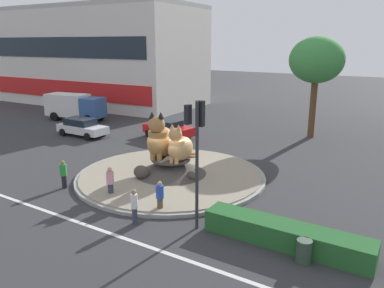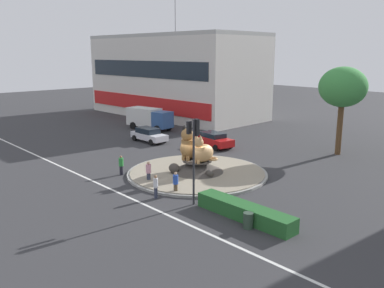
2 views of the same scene
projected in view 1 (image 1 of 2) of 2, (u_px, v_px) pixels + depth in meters
name	position (u px, v px, depth m)	size (l,w,h in m)	color
ground_plane	(171.00, 177.00, 22.59)	(160.00, 160.00, 0.00)	#333335
lane_centreline	(80.00, 223.00, 16.84)	(112.00, 0.20, 0.01)	silver
roundabout_island	(171.00, 172.00, 22.49)	(11.12, 11.12, 1.19)	gray
cat_statue_tabby	(160.00, 140.00, 22.30)	(2.14, 3.03, 2.79)	#9E703D
cat_statue_calico	(180.00, 147.00, 21.58)	(1.43, 2.27, 2.20)	tan
traffic_light_mast	(197.00, 137.00, 15.46)	(0.73, 0.51, 5.50)	#2D2D33
shophouse_block	(96.00, 56.00, 49.63)	(27.90, 13.18, 17.73)	silver
clipped_hedge_strip	(285.00, 235.00, 14.88)	(6.61, 1.20, 0.90)	#235B28
broadleaf_tree_behind_island	(317.00, 61.00, 30.49)	(4.37, 4.37, 8.24)	brown
pedestrian_blue_shirt	(160.00, 196.00, 17.69)	(0.37, 0.37, 1.57)	brown
pedestrian_white_shirt	(134.00, 206.00, 16.59)	(0.31, 0.31, 1.59)	#33384C
pedestrian_pink_shirt	(110.00, 182.00, 19.45)	(0.38, 0.38, 1.62)	#33384C
pedestrian_green_shirt	(64.00, 174.00, 20.71)	(0.37, 0.37, 1.57)	black
sedan_on_far_lane	(82.00, 127.00, 32.29)	(4.54, 2.00, 1.52)	silver
hatchback_near_shophouse	(168.00, 128.00, 31.72)	(4.57, 2.51, 1.49)	red
delivery_box_truck	(75.00, 106.00, 38.68)	(6.47, 3.25, 2.66)	#335693
litter_bin	(304.00, 251.00, 13.70)	(0.56, 0.56, 0.90)	#2D4233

